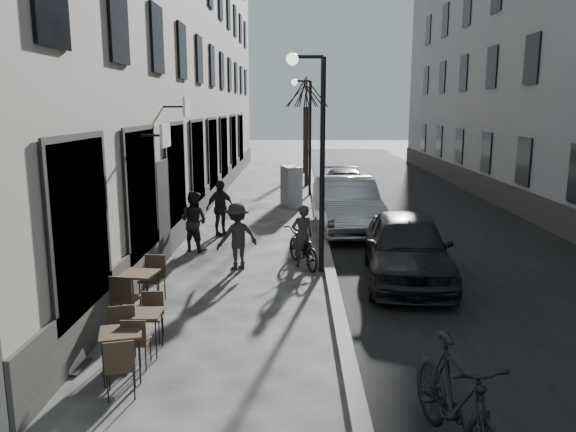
{
  "coord_description": "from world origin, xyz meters",
  "views": [
    {
      "loc": [
        -0.61,
        -7.0,
        3.9
      ],
      "look_at": [
        -0.76,
        3.76,
        1.8
      ],
      "focal_mm": 35.0,
      "sensor_mm": 36.0,
      "label": 1
    }
  ],
  "objects_px": {
    "bistro_set_c": "(140,288)",
    "pedestrian_far": "(220,208)",
    "sign_board": "(70,343)",
    "tree_near": "(307,91)",
    "bicycle": "(302,248)",
    "pedestrian_mid": "(237,236)",
    "streetlamp_near": "(315,139)",
    "bistro_set_a": "(122,350)",
    "moped": "(457,401)",
    "car_near": "(407,247)",
    "car_far": "(346,187)",
    "pedestrian_near": "(194,221)",
    "tree_far": "(305,94)",
    "bistro_set_b": "(144,328)",
    "car_mid": "(346,204)",
    "streetlamp_far": "(306,124)",
    "utility_cabinet": "(291,187)"
  },
  "relations": [
    {
      "from": "utility_cabinet",
      "to": "car_near",
      "type": "bearing_deg",
      "value": -92.52
    },
    {
      "from": "streetlamp_far",
      "to": "pedestrian_far",
      "type": "xyz_separation_m",
      "value": [
        -2.76,
        -8.13,
        -2.31
      ]
    },
    {
      "from": "bistro_set_b",
      "to": "sign_board",
      "type": "distance_m",
      "value": 1.13
    },
    {
      "from": "tree_far",
      "to": "utility_cabinet",
      "type": "distance_m",
      "value": 12.71
    },
    {
      "from": "tree_near",
      "to": "bicycle",
      "type": "bearing_deg",
      "value": -91.37
    },
    {
      "from": "bistro_set_b",
      "to": "car_near",
      "type": "xyz_separation_m",
      "value": [
        4.94,
        3.92,
        0.36
      ]
    },
    {
      "from": "tree_far",
      "to": "bistro_set_b",
      "type": "bearing_deg",
      "value": -96.55
    },
    {
      "from": "car_far",
      "to": "sign_board",
      "type": "bearing_deg",
      "value": -111.46
    },
    {
      "from": "pedestrian_near",
      "to": "moped",
      "type": "distance_m",
      "value": 10.27
    },
    {
      "from": "car_near",
      "to": "car_far",
      "type": "height_order",
      "value": "car_near"
    },
    {
      "from": "streetlamp_far",
      "to": "moped",
      "type": "xyz_separation_m",
      "value": [
        1.37,
        -19.21,
        -2.5
      ]
    },
    {
      "from": "pedestrian_near",
      "to": "pedestrian_mid",
      "type": "relative_size",
      "value": 1.02
    },
    {
      "from": "utility_cabinet",
      "to": "car_far",
      "type": "bearing_deg",
      "value": 7.4
    },
    {
      "from": "sign_board",
      "to": "bicycle",
      "type": "relative_size",
      "value": 0.55
    },
    {
      "from": "pedestrian_mid",
      "to": "sign_board",
      "type": "bearing_deg",
      "value": 40.41
    },
    {
      "from": "pedestrian_mid",
      "to": "streetlamp_near",
      "type": "bearing_deg",
      "value": 143.23
    },
    {
      "from": "bistro_set_a",
      "to": "moped",
      "type": "xyz_separation_m",
      "value": [
        4.33,
        -1.79,
        0.22
      ]
    },
    {
      "from": "streetlamp_far",
      "to": "bicycle",
      "type": "xyz_separation_m",
      "value": [
        -0.28,
        -11.54,
        -2.69
      ]
    },
    {
      "from": "car_mid",
      "to": "car_far",
      "type": "relative_size",
      "value": 1.12
    },
    {
      "from": "bicycle",
      "to": "pedestrian_mid",
      "type": "xyz_separation_m",
      "value": [
        -1.59,
        -0.22,
        0.34
      ]
    },
    {
      "from": "bistro_set_c",
      "to": "sign_board",
      "type": "xyz_separation_m",
      "value": [
        -0.41,
        -2.37,
        -0.08
      ]
    },
    {
      "from": "sign_board",
      "to": "pedestrian_far",
      "type": "xyz_separation_m",
      "value": [
        1.07,
        9.01,
        0.45
      ]
    },
    {
      "from": "tree_near",
      "to": "utility_cabinet",
      "type": "height_order",
      "value": "tree_near"
    },
    {
      "from": "bistro_set_b",
      "to": "moped",
      "type": "xyz_separation_m",
      "value": [
        4.23,
        -2.64,
        0.24
      ]
    },
    {
      "from": "pedestrian_mid",
      "to": "moped",
      "type": "distance_m",
      "value": 8.13
    },
    {
      "from": "utility_cabinet",
      "to": "bistro_set_a",
      "type": "bearing_deg",
      "value": -117.56
    },
    {
      "from": "bicycle",
      "to": "bistro_set_a",
      "type": "bearing_deg",
      "value": 44.52
    },
    {
      "from": "tree_far",
      "to": "car_far",
      "type": "xyz_separation_m",
      "value": [
        1.54,
        -11.01,
        -4.0
      ]
    },
    {
      "from": "pedestrian_near",
      "to": "bicycle",
      "type": "bearing_deg",
      "value": 179.89
    },
    {
      "from": "tree_near",
      "to": "pedestrian_mid",
      "type": "bearing_deg",
      "value": -97.46
    },
    {
      "from": "tree_far",
      "to": "bistro_set_c",
      "type": "height_order",
      "value": "tree_far"
    },
    {
      "from": "bistro_set_a",
      "to": "bistro_set_b",
      "type": "xyz_separation_m",
      "value": [
        0.1,
        0.86,
        -0.02
      ]
    },
    {
      "from": "bistro_set_b",
      "to": "pedestrian_near",
      "type": "distance_m",
      "value": 6.56
    },
    {
      "from": "bistro_set_a",
      "to": "utility_cabinet",
      "type": "relative_size",
      "value": 0.93
    },
    {
      "from": "tree_far",
      "to": "pedestrian_far",
      "type": "height_order",
      "value": "tree_far"
    },
    {
      "from": "bistro_set_a",
      "to": "car_mid",
      "type": "bearing_deg",
      "value": 52.27
    },
    {
      "from": "bistro_set_c",
      "to": "pedestrian_far",
      "type": "relative_size",
      "value": 0.96
    },
    {
      "from": "sign_board",
      "to": "tree_far",
      "type": "bearing_deg",
      "value": 83.66
    },
    {
      "from": "utility_cabinet",
      "to": "pedestrian_mid",
      "type": "height_order",
      "value": "pedestrian_mid"
    },
    {
      "from": "bicycle",
      "to": "pedestrian_far",
      "type": "bearing_deg",
      "value": -74.85
    },
    {
      "from": "sign_board",
      "to": "pedestrian_mid",
      "type": "height_order",
      "value": "pedestrian_mid"
    },
    {
      "from": "streetlamp_near",
      "to": "tree_near",
      "type": "xyz_separation_m",
      "value": [
        0.07,
        15.0,
        1.5
      ]
    },
    {
      "from": "tree_far",
      "to": "sign_board",
      "type": "height_order",
      "value": "tree_far"
    },
    {
      "from": "tree_far",
      "to": "pedestrian_near",
      "type": "bearing_deg",
      "value": -99.84
    },
    {
      "from": "streetlamp_near",
      "to": "streetlamp_far",
      "type": "bearing_deg",
      "value": 90.0
    },
    {
      "from": "car_near",
      "to": "car_far",
      "type": "relative_size",
      "value": 1.0
    },
    {
      "from": "utility_cabinet",
      "to": "pedestrian_mid",
      "type": "relative_size",
      "value": 0.98
    },
    {
      "from": "streetlamp_far",
      "to": "sign_board",
      "type": "xyz_separation_m",
      "value": [
        -3.84,
        -17.14,
        -2.76
      ]
    },
    {
      "from": "streetlamp_far",
      "to": "tree_far",
      "type": "bearing_deg",
      "value": 89.54
    },
    {
      "from": "bistro_set_b",
      "to": "car_mid",
      "type": "height_order",
      "value": "car_mid"
    }
  ]
}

